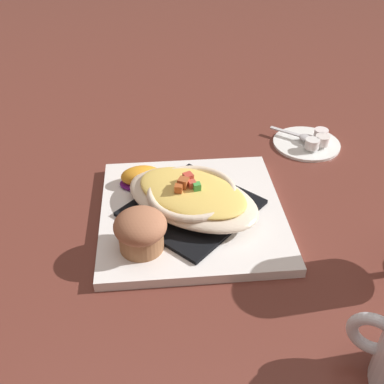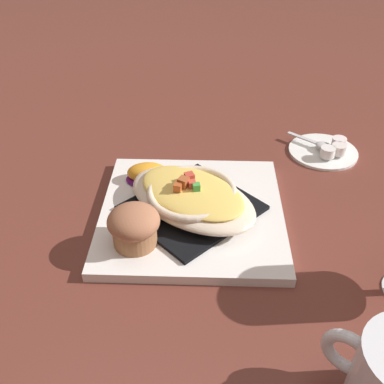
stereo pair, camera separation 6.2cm
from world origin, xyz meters
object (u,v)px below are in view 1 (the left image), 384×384
(creamer_saucer, at_px, (307,142))
(creamer_cup_1, at_px, (322,140))
(muffin, at_px, (141,230))
(spoon, at_px, (304,137))
(creamer_cup_0, at_px, (312,144))
(gratin_dish, at_px, (192,196))
(creamer_cup_2, at_px, (321,134))
(square_plate, at_px, (192,213))
(orange_garnish, at_px, (140,177))

(creamer_saucer, xyz_separation_m, creamer_cup_1, (-0.01, -0.02, 0.01))
(muffin, bearing_deg, spoon, -39.67)
(spoon, xyz_separation_m, creamer_cup_0, (-0.03, -0.01, 0.00))
(gratin_dish, distance_m, spoon, 0.28)
(creamer_saucer, distance_m, creamer_cup_2, 0.03)
(square_plate, relative_size, spoon, 3.10)
(creamer_saucer, distance_m, spoon, 0.01)
(creamer_cup_1, bearing_deg, orange_garnish, 115.47)
(gratin_dish, bearing_deg, spoon, -40.84)
(square_plate, bearing_deg, creamer_cup_0, -46.38)
(creamer_saucer, height_order, creamer_cup_1, creamer_cup_1)
(orange_garnish, height_order, creamer_cup_1, orange_garnish)
(spoon, distance_m, creamer_cup_2, 0.03)
(orange_garnish, relative_size, creamer_cup_0, 2.79)
(square_plate, bearing_deg, creamer_cup_2, -44.21)
(creamer_cup_2, bearing_deg, spoon, 102.65)
(gratin_dish, bearing_deg, square_plate, -88.68)
(creamer_saucer, bearing_deg, orange_garnish, 119.46)
(gratin_dish, distance_m, muffin, 0.10)
(orange_garnish, height_order, spoon, orange_garnish)
(spoon, distance_m, creamer_cup_0, 0.03)
(creamer_cup_2, bearing_deg, creamer_cup_0, 150.06)
(creamer_cup_0, height_order, creamer_cup_2, same)
(creamer_cup_2, bearing_deg, orange_garnish, 118.85)
(square_plate, xyz_separation_m, creamer_cup_2, (0.22, -0.21, 0.01))
(gratin_dish, relative_size, spoon, 2.80)
(orange_garnish, bearing_deg, spoon, -59.57)
(square_plate, xyz_separation_m, gratin_dish, (-0.00, 0.00, 0.03))
(square_plate, distance_m, creamer_cup_0, 0.27)
(square_plate, bearing_deg, spoon, -40.83)
(orange_garnish, bearing_deg, muffin, -170.83)
(creamer_saucer, bearing_deg, spoon, 60.06)
(creamer_cup_2, bearing_deg, square_plate, 135.79)
(creamer_cup_0, height_order, creamer_cup_1, same)
(orange_garnish, xyz_separation_m, spoon, (0.15, -0.26, -0.01))
(square_plate, relative_size, gratin_dish, 1.11)
(gratin_dish, height_order, creamer_cup_0, gratin_dish)
(orange_garnish, height_order, creamer_cup_0, orange_garnish)
(gratin_dish, distance_m, creamer_cup_2, 0.31)
(gratin_dish, height_order, creamer_cup_1, gratin_dish)
(spoon, distance_m, creamer_cup_1, 0.03)
(creamer_cup_0, bearing_deg, muffin, 136.32)
(gratin_dish, xyz_separation_m, orange_garnish, (0.06, 0.08, -0.01))
(creamer_cup_1, height_order, creamer_cup_2, same)
(creamer_cup_2, bearing_deg, creamer_cup_1, 175.85)
(square_plate, distance_m, gratin_dish, 0.03)
(orange_garnish, relative_size, spoon, 0.83)
(creamer_cup_1, bearing_deg, creamer_cup_0, 124.28)
(muffin, height_order, creamer_cup_1, muffin)
(orange_garnish, distance_m, creamer_cup_2, 0.33)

